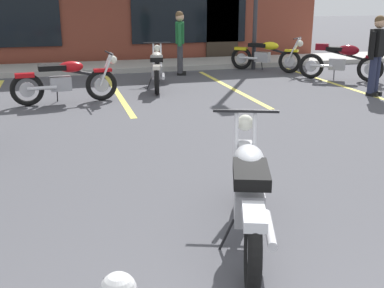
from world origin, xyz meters
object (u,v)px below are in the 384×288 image
at_px(motorcycle_silver_naked, 157,68).
at_px(motorcycle_green_cafe_racer, 266,55).
at_px(motorcycle_black_cruiser, 346,59).
at_px(motorcycle_red_sportbike, 66,80).
at_px(motorcycle_foreground_classic, 249,192).
at_px(person_by_back_row, 377,51).
at_px(person_in_black_shirt, 180,39).

relative_size(motorcycle_silver_naked, motorcycle_green_cafe_racer, 1.25).
height_order(motorcycle_black_cruiser, motorcycle_silver_naked, same).
distance_m(motorcycle_red_sportbike, motorcycle_green_cafe_racer, 6.21).
bearing_deg(motorcycle_red_sportbike, motorcycle_foreground_classic, -77.48).
relative_size(motorcycle_red_sportbike, motorcycle_black_cruiser, 1.17).
xyz_separation_m(motorcycle_foreground_classic, motorcycle_silver_naked, (0.68, 7.27, 0.00)).
height_order(motorcycle_foreground_classic, motorcycle_green_cafe_racer, same).
bearing_deg(motorcycle_black_cruiser, motorcycle_red_sportbike, -172.74).
bearing_deg(motorcycle_silver_naked, motorcycle_black_cruiser, -2.33).
xyz_separation_m(motorcycle_silver_naked, person_by_back_row, (4.32, -2.01, 0.49)).
relative_size(person_in_black_shirt, person_by_back_row, 1.00).
xyz_separation_m(motorcycle_black_cruiser, motorcycle_green_cafe_racer, (-1.30, 1.95, -0.07)).
bearing_deg(motorcycle_red_sportbike, motorcycle_black_cruiser, 7.26).
distance_m(motorcycle_green_cafe_racer, person_in_black_shirt, 2.53).
bearing_deg(person_by_back_row, person_in_black_shirt, 131.18).
distance_m(motorcycle_foreground_classic, person_by_back_row, 7.27).
bearing_deg(motorcycle_red_sportbike, motorcycle_silver_naked, 27.40).
relative_size(motorcycle_foreground_classic, motorcycle_green_cafe_racer, 1.22).
xyz_separation_m(motorcycle_foreground_classic, motorcycle_green_cafe_racer, (4.16, 9.03, 0.00)).
bearing_deg(person_by_back_row, motorcycle_black_cruiser, 75.81).
distance_m(motorcycle_black_cruiser, person_by_back_row, 1.92).
distance_m(motorcycle_green_cafe_racer, person_by_back_row, 3.89).
distance_m(motorcycle_silver_naked, person_in_black_shirt, 2.11).
xyz_separation_m(motorcycle_red_sportbike, motorcycle_silver_naked, (2.06, 1.07, 0.00)).
height_order(motorcycle_foreground_classic, motorcycle_red_sportbike, same).
height_order(motorcycle_red_sportbike, motorcycle_silver_naked, same).
bearing_deg(motorcycle_black_cruiser, motorcycle_silver_naked, 177.67).
distance_m(motorcycle_black_cruiser, motorcycle_silver_naked, 4.79).
height_order(motorcycle_black_cruiser, motorcycle_green_cafe_racer, same).
distance_m(motorcycle_red_sportbike, person_by_back_row, 6.47).
xyz_separation_m(motorcycle_silver_naked, person_in_black_shirt, (0.99, 1.79, 0.49)).
bearing_deg(person_in_black_shirt, motorcycle_silver_naked, -119.07).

